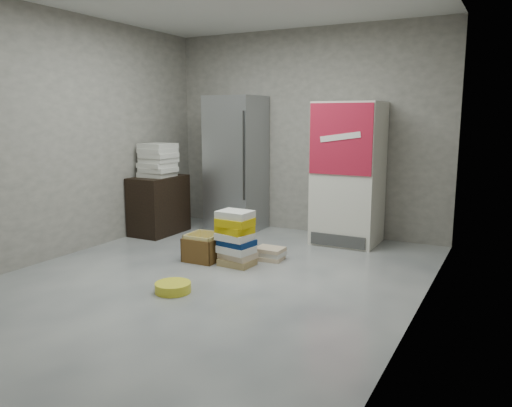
{
  "coord_description": "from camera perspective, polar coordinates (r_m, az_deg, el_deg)",
  "views": [
    {
      "loc": [
        2.67,
        -4.01,
        1.63
      ],
      "look_at": [
        0.17,
        0.7,
        0.69
      ],
      "focal_mm": 35.0,
      "sensor_mm": 36.0,
      "label": 1
    }
  ],
  "objects": [
    {
      "name": "coke_cooler",
      "position": [
        6.46,
        10.51,
        3.41
      ],
      "size": [
        0.8,
        0.73,
        1.8
      ],
      "color": "silver",
      "rests_on": "ground"
    },
    {
      "name": "room_shell",
      "position": [
        4.81,
        -5.86,
        11.98
      ],
      "size": [
        4.04,
        5.04,
        2.82
      ],
      "color": "#9B958B",
      "rests_on": "ground"
    },
    {
      "name": "phonebook_stack_side",
      "position": [
        5.74,
        1.6,
        -5.74
      ],
      "size": [
        0.33,
        0.28,
        0.14
      ],
      "rotation": [
        0.0,
        0.0,
        0.12
      ],
      "color": "beige",
      "rests_on": "ground"
    },
    {
      "name": "bucket_lid",
      "position": [
        4.79,
        -9.47,
        -9.44
      ],
      "size": [
        0.34,
        0.34,
        0.09
      ],
      "primitive_type": "cylinder",
      "rotation": [
        0.0,
        0.0,
        -0.02
      ],
      "color": "yellow",
      "rests_on": "ground"
    },
    {
      "name": "phonebook_stack_main",
      "position": [
        5.47,
        -2.31,
        -4.0
      ],
      "size": [
        0.44,
        0.37,
        0.61
      ],
      "rotation": [
        0.0,
        0.0,
        -0.13
      ],
      "color": "#A08754",
      "rests_on": "ground"
    },
    {
      "name": "ground",
      "position": [
        5.08,
        -5.5,
        -8.73
      ],
      "size": [
        5.0,
        5.0,
        0.0
      ],
      "primitive_type": "plane",
      "color": "#BABAB6",
      "rests_on": "ground"
    },
    {
      "name": "wood_shelf",
      "position": [
        7.07,
        -11.04,
        -0.17
      ],
      "size": [
        0.5,
        0.8,
        0.8
      ],
      "primitive_type": "cube",
      "color": "black",
      "rests_on": "ground"
    },
    {
      "name": "cardboard_box",
      "position": [
        5.74,
        -5.95,
        -5.22
      ],
      "size": [
        0.39,
        0.39,
        0.31
      ],
      "rotation": [
        0.0,
        0.0,
        0.02
      ],
      "color": "yellow",
      "rests_on": "ground"
    },
    {
      "name": "steel_fridge",
      "position": [
        7.13,
        -2.25,
        4.54
      ],
      "size": [
        0.7,
        0.72,
        1.9
      ],
      "color": "#9A9CA1",
      "rests_on": "ground"
    },
    {
      "name": "supply_box_stack",
      "position": [
        6.98,
        -11.15,
        4.89
      ],
      "size": [
        0.45,
        0.45,
        0.45
      ],
      "color": "silver",
      "rests_on": "wood_shelf"
    }
  ]
}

